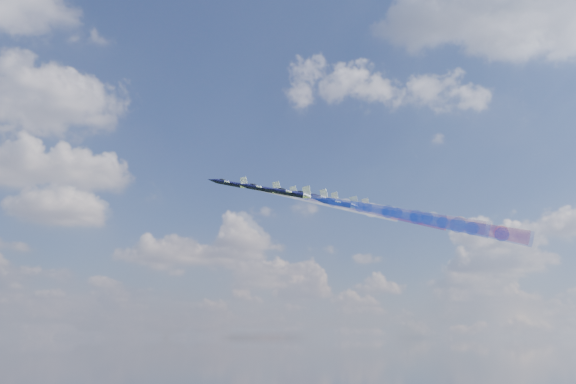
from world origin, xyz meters
TOP-DOWN VIEW (x-y plane):
  - jet_lead at (-0.72, -9.62)m, footprint 15.39×15.40m
  - trail_lead at (17.86, -26.50)m, footprint 32.58×30.72m
  - jet_inner_left at (1.51, -24.09)m, footprint 15.39×15.40m
  - trail_inner_left at (20.09, -40.97)m, footprint 32.58×30.72m
  - jet_inner_right at (13.43, -11.81)m, footprint 15.39×15.40m
  - trail_inner_right at (32.01, -28.69)m, footprint 32.58×30.72m
  - jet_outer_left at (3.45, -35.70)m, footprint 15.39×15.40m
  - trail_outer_left at (22.03, -52.58)m, footprint 32.58×30.72m
  - jet_center_third at (15.48, -24.21)m, footprint 15.39×15.40m
  - trail_center_third at (34.06, -41.09)m, footprint 32.58×30.72m
  - jet_outer_right at (27.21, -11.70)m, footprint 15.39×15.40m
  - trail_outer_right at (45.79, -28.58)m, footprint 32.58×30.72m
  - jet_rear_left at (16.99, -35.73)m, footprint 15.39×15.40m
  - trail_rear_left at (35.57, -52.60)m, footprint 32.58×30.72m
  - jet_rear_right at (28.08, -25.34)m, footprint 15.39×15.40m
  - trail_rear_right at (46.66, -42.22)m, footprint 32.58×30.72m

SIDE VIEW (x-z plane):
  - trail_rear_left at x=35.57m, z-range 119.85..133.61m
  - trail_outer_left at x=22.03m, z-range 120.92..134.67m
  - trail_rear_right at x=46.66m, z-range 122.40..136.15m
  - trail_center_third at x=34.06m, z-range 123.79..137.54m
  - trail_inner_left at x=20.09m, z-range 124.18..137.93m
  - jet_rear_left at x=16.99m, z-range 129.04..136.18m
  - trail_outer_right at x=45.79m, z-range 126.66..140.41m
  - jet_outer_left at x=3.45m, z-range 130.10..137.25m
  - trail_inner_right at x=32.01m, z-range 126.82..140.58m
  - trail_lead at x=17.86m, z-range 128.23..141.98m
  - jet_rear_right at x=28.08m, z-range 131.58..138.73m
  - jet_center_third at x=15.48m, z-range 132.97..140.12m
  - jet_inner_left at x=1.51m, z-range 133.36..140.51m
  - jet_outer_right at x=27.21m, z-range 135.84..142.99m
  - jet_inner_right at x=13.43m, z-range 136.01..143.15m
  - jet_lead at x=-0.72m, z-range 137.41..144.56m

